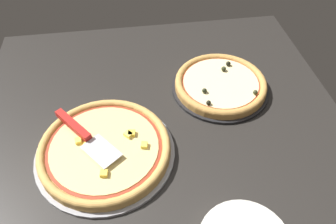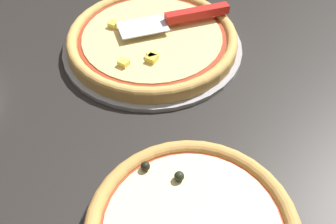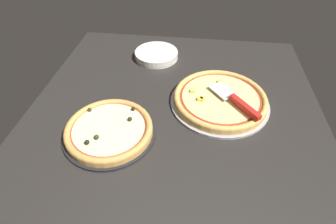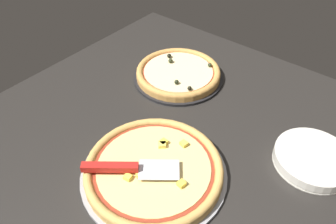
# 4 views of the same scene
# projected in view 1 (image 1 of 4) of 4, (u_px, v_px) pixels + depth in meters

# --- Properties ---
(ground_plane) EXTENTS (1.22, 1.17, 0.04)m
(ground_plane) POSITION_uv_depth(u_px,v_px,m) (164.00, 137.00, 1.02)
(ground_plane) COLOR black
(pizza_pan_front) EXTENTS (0.40, 0.40, 0.01)m
(pizza_pan_front) POSITION_uv_depth(u_px,v_px,m) (106.00, 153.00, 0.95)
(pizza_pan_front) COLOR #939399
(pizza_pan_front) RESTS_ON ground_plane
(pizza_front) EXTENTS (0.38, 0.38, 0.04)m
(pizza_front) POSITION_uv_depth(u_px,v_px,m) (105.00, 148.00, 0.93)
(pizza_front) COLOR tan
(pizza_front) RESTS_ON pizza_pan_front
(pizza_pan_back) EXTENTS (0.33, 0.33, 0.01)m
(pizza_pan_back) POSITION_uv_depth(u_px,v_px,m) (220.00, 88.00, 1.14)
(pizza_pan_back) COLOR black
(pizza_pan_back) RESTS_ON ground_plane
(pizza_back) EXTENTS (0.31, 0.31, 0.04)m
(pizza_back) POSITION_uv_depth(u_px,v_px,m) (221.00, 83.00, 1.13)
(pizza_back) COLOR #C68E47
(pizza_back) RESTS_ON pizza_pan_back
(serving_spatula) EXTENTS (0.23, 0.19, 0.02)m
(serving_spatula) POSITION_uv_depth(u_px,v_px,m) (79.00, 130.00, 0.94)
(serving_spatula) COLOR silver
(serving_spatula) RESTS_ON pizza_front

